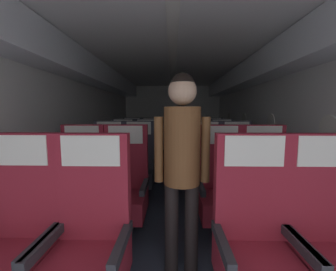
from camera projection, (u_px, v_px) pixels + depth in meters
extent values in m
cube|color=#2D3342|center=(173.00, 190.00, 3.55)|extent=(3.48, 7.98, 0.02)
cube|color=silver|center=(74.00, 124.00, 3.46)|extent=(0.08, 7.58, 2.22)
cube|color=silver|center=(274.00, 124.00, 3.39)|extent=(0.08, 7.58, 2.22)
cube|color=silver|center=(173.00, 54.00, 3.30)|extent=(3.36, 7.58, 0.06)
cube|color=silver|center=(173.00, 118.00, 7.21)|extent=(3.36, 0.06, 2.22)
cube|color=silver|center=(86.00, 69.00, 3.36)|extent=(0.39, 7.27, 0.36)
cube|color=silver|center=(262.00, 68.00, 3.30)|extent=(0.39, 7.27, 0.36)
cube|color=white|center=(173.00, 57.00, 3.31)|extent=(0.12, 6.82, 0.02)
cylinder|color=white|center=(329.00, 127.00, 2.13)|extent=(0.01, 0.26, 0.26)
cylinder|color=white|center=(271.00, 122.00, 3.39)|extent=(0.01, 0.26, 0.26)
cylinder|color=white|center=(244.00, 119.00, 4.64)|extent=(0.01, 0.26, 0.26)
cylinder|color=white|center=(229.00, 118.00, 5.90)|extent=(0.01, 0.26, 0.26)
cube|color=maroon|center=(9.00, 271.00, 1.29)|extent=(0.48, 0.51, 0.22)
cube|color=maroon|center=(27.00, 185.00, 1.44)|extent=(0.48, 0.09, 0.73)
cube|color=#28282D|center=(44.00, 241.00, 1.26)|extent=(0.05, 0.43, 0.06)
cube|color=silver|center=(19.00, 150.00, 1.37)|extent=(0.38, 0.01, 0.20)
cube|color=maroon|center=(96.00, 186.00, 1.42)|extent=(0.48, 0.09, 0.73)
cube|color=#28282D|center=(122.00, 243.00, 1.24)|extent=(0.05, 0.43, 0.06)
cube|color=#28282D|center=(47.00, 242.00, 1.25)|extent=(0.05, 0.43, 0.06)
cube|color=silver|center=(91.00, 151.00, 1.34)|extent=(0.38, 0.01, 0.20)
cube|color=maroon|center=(320.00, 187.00, 1.41)|extent=(0.48, 0.09, 0.73)
cube|color=#28282D|center=(302.00, 244.00, 1.23)|extent=(0.05, 0.43, 0.06)
cube|color=silver|center=(329.00, 151.00, 1.33)|extent=(0.38, 0.01, 0.20)
cube|color=maroon|center=(251.00, 187.00, 1.42)|extent=(0.48, 0.09, 0.73)
cube|color=#28282D|center=(301.00, 244.00, 1.23)|extent=(0.05, 0.43, 0.06)
cube|color=#28282D|center=(223.00, 243.00, 1.24)|extent=(0.05, 0.43, 0.06)
cube|color=silver|center=(255.00, 151.00, 1.34)|extent=(0.38, 0.01, 0.20)
cube|color=#38383D|center=(80.00, 224.00, 2.26)|extent=(0.17, 0.19, 0.22)
cube|color=maroon|center=(79.00, 204.00, 2.23)|extent=(0.48, 0.51, 0.22)
cube|color=maroon|center=(85.00, 156.00, 2.39)|extent=(0.48, 0.09, 0.73)
cube|color=#28282D|center=(99.00, 186.00, 2.21)|extent=(0.05, 0.43, 0.06)
cube|color=#28282D|center=(57.00, 186.00, 2.21)|extent=(0.05, 0.43, 0.06)
cube|color=silver|center=(82.00, 135.00, 2.31)|extent=(0.38, 0.01, 0.20)
cube|color=#38383D|center=(125.00, 224.00, 2.26)|extent=(0.17, 0.19, 0.22)
cube|color=maroon|center=(124.00, 204.00, 2.23)|extent=(0.48, 0.51, 0.22)
cube|color=maroon|center=(127.00, 156.00, 2.39)|extent=(0.48, 0.09, 0.73)
cube|color=#28282D|center=(145.00, 186.00, 2.20)|extent=(0.05, 0.43, 0.06)
cube|color=#28282D|center=(102.00, 186.00, 2.21)|extent=(0.05, 0.43, 0.06)
cube|color=silver|center=(126.00, 135.00, 2.31)|extent=(0.38, 0.01, 0.20)
cube|color=#38383D|center=(267.00, 225.00, 2.22)|extent=(0.17, 0.19, 0.22)
cube|color=maroon|center=(268.00, 205.00, 2.20)|extent=(0.48, 0.51, 0.22)
cube|color=maroon|center=(262.00, 157.00, 2.35)|extent=(0.48, 0.09, 0.73)
cube|color=#28282D|center=(291.00, 187.00, 2.17)|extent=(0.05, 0.43, 0.06)
cube|color=#28282D|center=(247.00, 187.00, 2.18)|extent=(0.05, 0.43, 0.06)
cube|color=silver|center=(265.00, 135.00, 2.28)|extent=(0.38, 0.01, 0.20)
cube|color=#38383D|center=(222.00, 225.00, 2.23)|extent=(0.17, 0.19, 0.22)
cube|color=maroon|center=(222.00, 205.00, 2.21)|extent=(0.48, 0.51, 0.22)
cube|color=maroon|center=(219.00, 157.00, 2.36)|extent=(0.48, 0.09, 0.73)
cube|color=#28282D|center=(245.00, 187.00, 2.18)|extent=(0.05, 0.43, 0.06)
cube|color=#28282D|center=(201.00, 186.00, 2.19)|extent=(0.05, 0.43, 0.06)
cube|color=silver|center=(221.00, 135.00, 2.28)|extent=(0.38, 0.01, 0.20)
cube|color=#38383D|center=(108.00, 190.00, 3.23)|extent=(0.17, 0.19, 0.22)
cube|color=#33333D|center=(108.00, 176.00, 3.20)|extent=(0.48, 0.51, 0.22)
cube|color=#33333D|center=(111.00, 143.00, 3.36)|extent=(0.48, 0.09, 0.73)
cube|color=#28282D|center=(122.00, 163.00, 3.18)|extent=(0.05, 0.43, 0.06)
cube|color=#28282D|center=(92.00, 163.00, 3.19)|extent=(0.05, 0.43, 0.06)
cube|color=silver|center=(109.00, 128.00, 3.28)|extent=(0.38, 0.01, 0.20)
cube|color=#38383D|center=(138.00, 191.00, 3.21)|extent=(0.17, 0.19, 0.22)
cube|color=#33333D|center=(138.00, 176.00, 3.19)|extent=(0.48, 0.51, 0.22)
cube|color=#33333D|center=(140.00, 144.00, 3.34)|extent=(0.48, 0.09, 0.73)
cube|color=#28282D|center=(153.00, 164.00, 3.16)|extent=(0.05, 0.43, 0.06)
cube|color=#28282D|center=(123.00, 163.00, 3.17)|extent=(0.05, 0.43, 0.06)
cube|color=silver|center=(139.00, 128.00, 3.26)|extent=(0.38, 0.01, 0.20)
cube|color=#38383D|center=(238.00, 191.00, 3.20)|extent=(0.17, 0.19, 0.22)
cube|color=#33333D|center=(239.00, 177.00, 3.17)|extent=(0.48, 0.51, 0.22)
cube|color=#33333D|center=(236.00, 144.00, 3.33)|extent=(0.48, 0.09, 0.73)
cube|color=#28282D|center=(254.00, 164.00, 3.15)|extent=(0.05, 0.43, 0.06)
cube|color=#28282D|center=(224.00, 164.00, 3.16)|extent=(0.05, 0.43, 0.06)
cube|color=silver|center=(237.00, 128.00, 3.25)|extent=(0.38, 0.01, 0.20)
cube|color=#38383D|center=(207.00, 191.00, 3.21)|extent=(0.17, 0.19, 0.22)
cube|color=#33333D|center=(207.00, 176.00, 3.18)|extent=(0.48, 0.51, 0.22)
cube|color=#33333D|center=(206.00, 144.00, 3.34)|extent=(0.48, 0.09, 0.73)
cube|color=#28282D|center=(223.00, 164.00, 3.16)|extent=(0.05, 0.43, 0.06)
cube|color=#28282D|center=(192.00, 163.00, 3.17)|extent=(0.05, 0.43, 0.06)
cube|color=silver|center=(206.00, 128.00, 3.26)|extent=(0.38, 0.01, 0.20)
cube|color=#38383D|center=(123.00, 172.00, 4.19)|extent=(0.17, 0.19, 0.22)
cube|color=#33333D|center=(122.00, 161.00, 4.16)|extent=(0.48, 0.51, 0.22)
cube|color=#33333D|center=(124.00, 136.00, 4.32)|extent=(0.48, 0.09, 0.73)
cube|color=#28282D|center=(134.00, 151.00, 4.14)|extent=(0.05, 0.43, 0.06)
cube|color=#28282D|center=(111.00, 151.00, 4.15)|extent=(0.05, 0.43, 0.06)
cube|color=silver|center=(123.00, 124.00, 4.24)|extent=(0.38, 0.01, 0.20)
cube|color=#38383D|center=(146.00, 172.00, 4.17)|extent=(0.17, 0.19, 0.22)
cube|color=#33333D|center=(146.00, 162.00, 4.15)|extent=(0.48, 0.51, 0.22)
cube|color=#33333D|center=(147.00, 137.00, 4.30)|extent=(0.48, 0.09, 0.73)
cube|color=#28282D|center=(158.00, 152.00, 4.12)|extent=(0.05, 0.43, 0.06)
cube|color=#28282D|center=(135.00, 151.00, 4.13)|extent=(0.05, 0.43, 0.06)
cube|color=silver|center=(147.00, 124.00, 4.23)|extent=(0.38, 0.01, 0.20)
cube|color=#38383D|center=(222.00, 173.00, 4.15)|extent=(0.17, 0.19, 0.22)
cube|color=#33333D|center=(223.00, 162.00, 4.13)|extent=(0.48, 0.51, 0.22)
cube|color=#33333D|center=(221.00, 137.00, 4.29)|extent=(0.48, 0.09, 0.73)
cube|color=#28282D|center=(235.00, 152.00, 4.10)|extent=(0.05, 0.43, 0.06)
cube|color=#28282D|center=(211.00, 152.00, 4.11)|extent=(0.05, 0.43, 0.06)
cube|color=silver|center=(222.00, 124.00, 4.21)|extent=(0.38, 0.01, 0.20)
cube|color=#38383D|center=(199.00, 172.00, 4.17)|extent=(0.17, 0.19, 0.22)
cube|color=#33333D|center=(200.00, 162.00, 4.15)|extent=(0.48, 0.51, 0.22)
cube|color=#33333D|center=(199.00, 137.00, 4.30)|extent=(0.48, 0.09, 0.73)
cube|color=#28282D|center=(211.00, 152.00, 4.12)|extent=(0.05, 0.43, 0.06)
cube|color=#28282D|center=(188.00, 151.00, 4.13)|extent=(0.05, 0.43, 0.06)
cube|color=silver|center=(199.00, 124.00, 4.23)|extent=(0.38, 0.01, 0.20)
cube|color=#38383D|center=(132.00, 161.00, 5.15)|extent=(0.17, 0.19, 0.22)
cube|color=#33333D|center=(132.00, 152.00, 5.13)|extent=(0.48, 0.51, 0.22)
cube|color=#33333D|center=(133.00, 132.00, 5.28)|extent=(0.48, 0.09, 0.73)
cube|color=#28282D|center=(141.00, 144.00, 5.10)|extent=(0.05, 0.43, 0.06)
cube|color=#28282D|center=(122.00, 144.00, 5.11)|extent=(0.05, 0.43, 0.06)
cube|color=silver|center=(132.00, 122.00, 5.20)|extent=(0.38, 0.01, 0.20)
cube|color=#38383D|center=(151.00, 161.00, 5.14)|extent=(0.17, 0.19, 0.22)
cube|color=#33333D|center=(151.00, 152.00, 5.12)|extent=(0.48, 0.51, 0.22)
cube|color=#33333D|center=(152.00, 132.00, 5.27)|extent=(0.48, 0.09, 0.73)
cube|color=#28282D|center=(160.00, 144.00, 5.09)|extent=(0.05, 0.43, 0.06)
cube|color=#28282D|center=(141.00, 144.00, 5.10)|extent=(0.05, 0.43, 0.06)
cube|color=silver|center=(151.00, 122.00, 5.20)|extent=(0.38, 0.01, 0.20)
cube|color=#38383D|center=(214.00, 161.00, 5.12)|extent=(0.17, 0.19, 0.22)
cube|color=#33333D|center=(214.00, 152.00, 5.10)|extent=(0.48, 0.51, 0.22)
cube|color=#33333D|center=(213.00, 132.00, 5.25)|extent=(0.48, 0.09, 0.73)
cube|color=#28282D|center=(224.00, 144.00, 5.07)|extent=(0.05, 0.43, 0.06)
cube|color=#28282D|center=(205.00, 144.00, 5.08)|extent=(0.05, 0.43, 0.06)
cube|color=silver|center=(213.00, 122.00, 5.17)|extent=(0.38, 0.01, 0.20)
cube|color=#38383D|center=(194.00, 161.00, 5.13)|extent=(0.17, 0.19, 0.22)
cube|color=#33333D|center=(194.00, 152.00, 5.10)|extent=(0.48, 0.51, 0.22)
cube|color=#33333D|center=(194.00, 132.00, 5.26)|extent=(0.48, 0.09, 0.73)
cube|color=#28282D|center=(204.00, 144.00, 5.08)|extent=(0.05, 0.43, 0.06)
cube|color=#28282D|center=(185.00, 144.00, 5.09)|extent=(0.05, 0.43, 0.06)
cube|color=silver|center=(194.00, 122.00, 5.18)|extent=(0.38, 0.01, 0.20)
cylinder|color=black|center=(172.00, 228.00, 1.68)|extent=(0.11, 0.11, 0.76)
cylinder|color=black|center=(192.00, 229.00, 1.68)|extent=(0.11, 0.11, 0.76)
cylinder|color=brown|center=(183.00, 146.00, 1.61)|extent=(0.28, 0.28, 0.59)
cylinder|color=brown|center=(159.00, 149.00, 1.61)|extent=(0.07, 0.07, 0.50)
cylinder|color=brown|center=(206.00, 150.00, 1.61)|extent=(0.07, 0.07, 0.50)
sphere|color=tan|center=(183.00, 91.00, 1.56)|extent=(0.21, 0.21, 0.21)
sphere|color=black|center=(183.00, 85.00, 1.56)|extent=(0.18, 0.18, 0.18)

